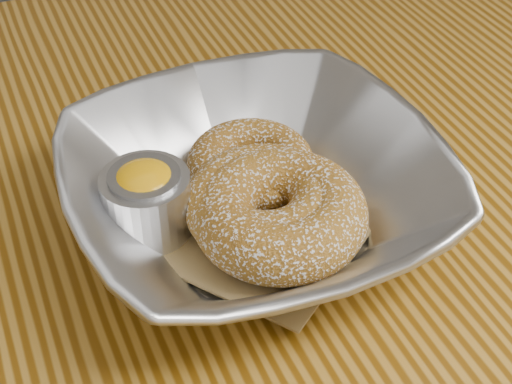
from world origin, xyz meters
name	(u,v)px	position (x,y,z in m)	size (l,w,h in m)	color
table	(107,375)	(0.00, 0.00, 0.65)	(1.20, 0.80, 0.75)	brown
serving_bowl	(256,192)	(0.12, 0.00, 0.78)	(0.25, 0.25, 0.06)	#BABDC2
parchment	(256,216)	(0.12, 0.00, 0.76)	(0.14, 0.14, 0.00)	olive
donut_back	(251,165)	(0.13, 0.04, 0.78)	(0.09, 0.09, 0.03)	#8C591A
donut_front	(280,214)	(0.12, -0.02, 0.78)	(0.11, 0.11, 0.04)	#8C591A
donut_extra	(265,204)	(0.12, -0.01, 0.78)	(0.10, 0.10, 0.04)	#8C591A
ramekin	(147,199)	(0.05, 0.02, 0.78)	(0.06, 0.06, 0.05)	#BABDC2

